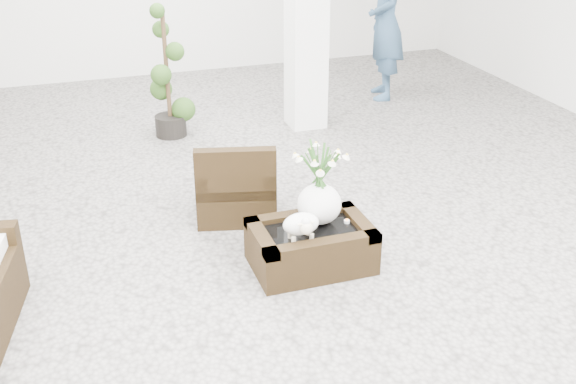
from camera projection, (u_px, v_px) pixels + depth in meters
name	position (u px, v px, depth m)	size (l,w,h in m)	color
ground	(284.00, 257.00, 5.52)	(11.00, 11.00, 0.00)	gray
coffee_table	(311.00, 248.00, 5.34)	(0.90, 0.60, 0.31)	black
sheep_figurine	(301.00, 226.00, 5.11)	(0.28, 0.23, 0.21)	white
planter_narcissus	(320.00, 175.00, 5.21)	(0.44, 0.44, 0.80)	white
tealight	(347.00, 221.00, 5.37)	(0.04, 0.04, 0.03)	white
armchair	(236.00, 176.00, 6.05)	(0.67, 0.65, 0.72)	black
topiary	(167.00, 73.00, 7.62)	(0.39, 0.39, 1.46)	#254215
shopper	(386.00, 22.00, 8.80)	(0.71, 0.47, 1.96)	#314F6D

